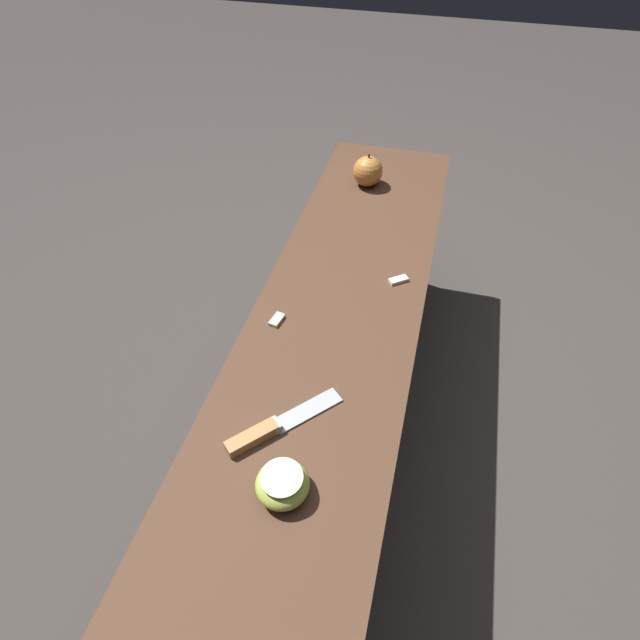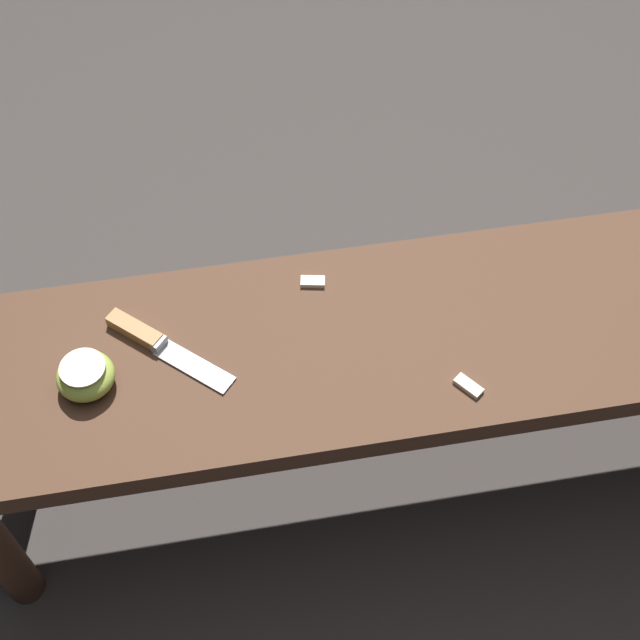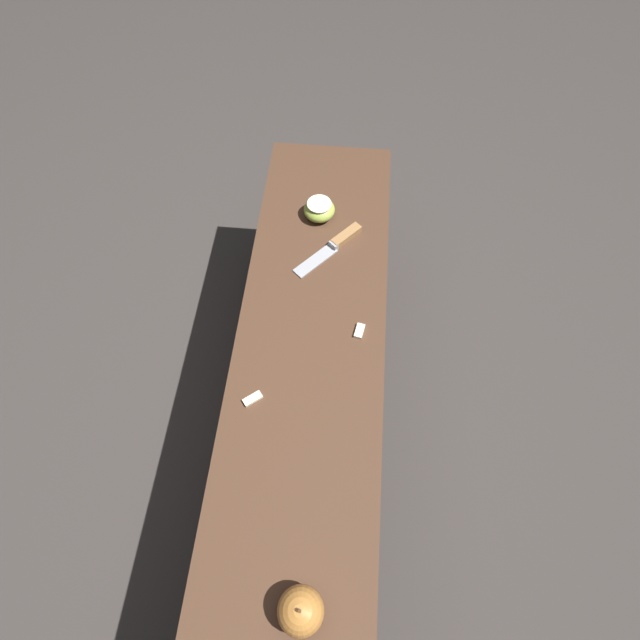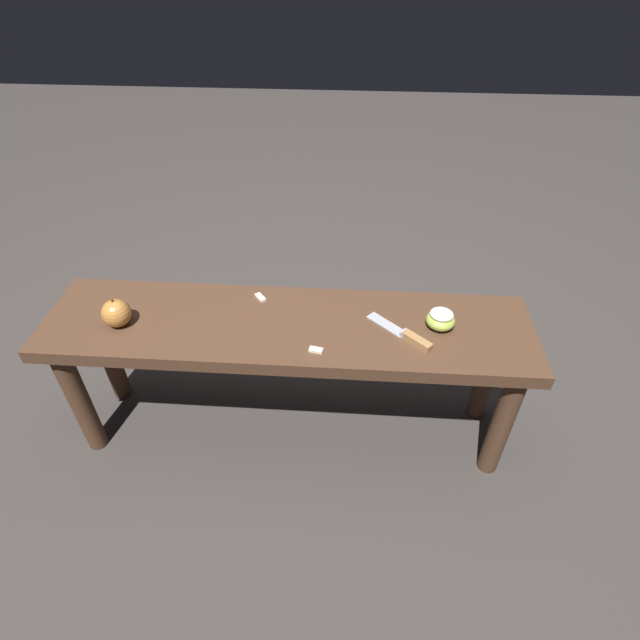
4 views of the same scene
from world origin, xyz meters
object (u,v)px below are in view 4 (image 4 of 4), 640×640
(wooden_bench, at_px, (288,343))
(apple_cut, at_px, (441,320))
(knife, at_px, (408,336))
(apple_whole, at_px, (116,313))

(wooden_bench, height_order, apple_cut, apple_cut)
(wooden_bench, bearing_deg, apple_cut, -178.31)
(knife, relative_size, apple_cut, 2.17)
(apple_whole, xyz_separation_m, apple_cut, (-0.90, -0.05, -0.02))
(wooden_bench, relative_size, apple_cut, 17.19)
(wooden_bench, relative_size, apple_whole, 15.47)
(apple_cut, bearing_deg, knife, 30.96)
(knife, distance_m, apple_cut, 0.11)
(apple_whole, distance_m, apple_cut, 0.90)
(apple_whole, bearing_deg, apple_cut, -176.76)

